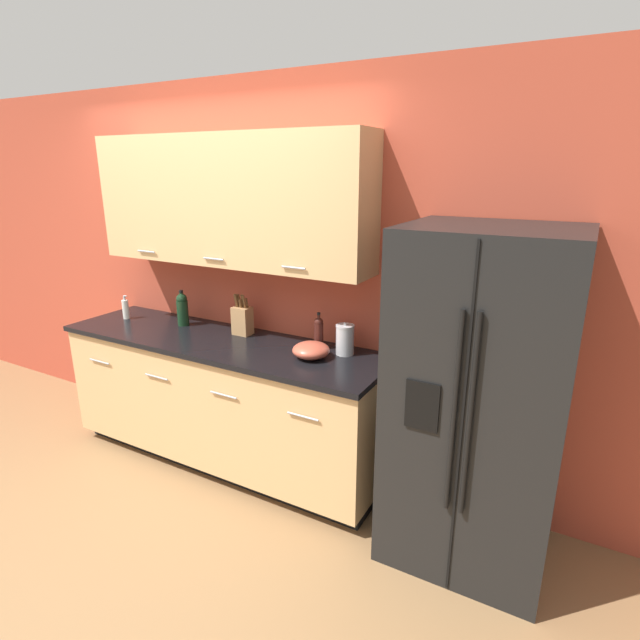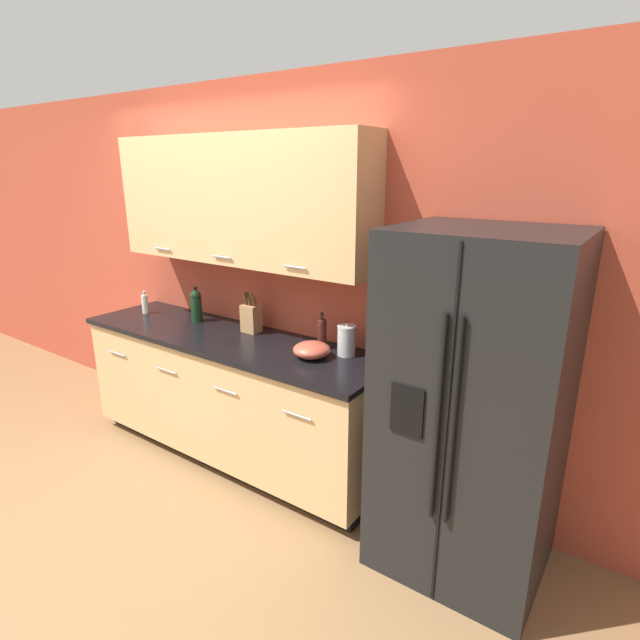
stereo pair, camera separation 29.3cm
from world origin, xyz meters
TOP-DOWN VIEW (x-y plane):
  - ground_plane at (0.00, 0.00)m, footprint 14.00×14.00m
  - wall_back at (0.06, 1.30)m, footprint 10.00×0.39m
  - counter_unit at (0.22, 1.01)m, footprint 2.37×0.64m
  - refrigerator at (1.94, 0.96)m, footprint 0.83×0.73m
  - knife_block at (0.29, 1.17)m, footprint 0.12×0.10m
  - wine_bottle at (-0.22, 1.12)m, footprint 0.08×0.08m
  - soap_dispenser at (-0.72, 1.03)m, footprint 0.05×0.05m
  - oil_bottle at (0.89, 1.17)m, footprint 0.06×0.06m
  - steel_canister at (1.08, 1.16)m, footprint 0.12×0.12m
  - mixing_bowl at (0.93, 1.01)m, footprint 0.23×0.23m

SIDE VIEW (x-z plane):
  - ground_plane at x=0.00m, z-range 0.00..0.00m
  - counter_unit at x=0.22m, z-range 0.01..0.93m
  - refrigerator at x=1.94m, z-range 0.00..1.78m
  - mixing_bowl at x=0.93m, z-range 0.92..1.02m
  - soap_dispenser at x=-0.72m, z-range 0.91..1.09m
  - steel_canister at x=1.08m, z-range 0.92..1.12m
  - knife_block at x=0.29m, z-range 0.89..1.17m
  - oil_bottle at x=0.89m, z-range 0.91..1.15m
  - wine_bottle at x=-0.22m, z-range 0.92..1.18m
  - wall_back at x=0.06m, z-range 0.15..2.75m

